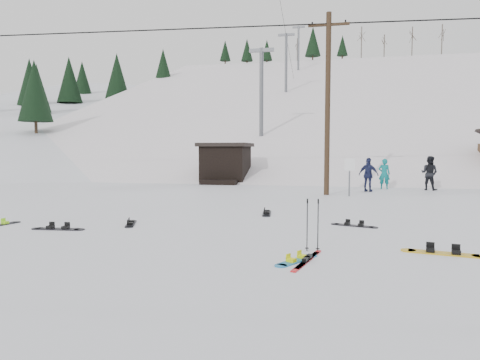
# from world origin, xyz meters

# --- Properties ---
(ground) EXTENTS (200.00, 200.00, 0.00)m
(ground) POSITION_xyz_m (0.00, 0.00, 0.00)
(ground) COLOR silver
(ground) RESTS_ON ground
(ski_slope) EXTENTS (60.00, 85.24, 65.97)m
(ski_slope) POSITION_xyz_m (0.00, 55.00, -12.00)
(ski_slope) COLOR white
(ski_slope) RESTS_ON ground
(ridge_left) EXTENTS (47.54, 95.03, 58.38)m
(ridge_left) POSITION_xyz_m (-36.00, 48.00, -11.00)
(ridge_left) COLOR silver
(ridge_left) RESTS_ON ground
(treeline_left) EXTENTS (20.00, 64.00, 10.00)m
(treeline_left) POSITION_xyz_m (-34.00, 40.00, 0.00)
(treeline_left) COLOR black
(treeline_left) RESTS_ON ground
(treeline_crest) EXTENTS (50.00, 6.00, 10.00)m
(treeline_crest) POSITION_xyz_m (0.00, 86.00, 0.00)
(treeline_crest) COLOR black
(treeline_crest) RESTS_ON ski_slope
(utility_pole) EXTENTS (2.00, 0.26, 9.00)m
(utility_pole) POSITION_xyz_m (2.00, 14.00, 4.68)
(utility_pole) COLOR #3A2819
(utility_pole) RESTS_ON ground
(trail_sign) EXTENTS (0.50, 0.09, 1.85)m
(trail_sign) POSITION_xyz_m (3.10, 13.58, 1.27)
(trail_sign) COLOR #595B60
(trail_sign) RESTS_ON ground
(lift_hut) EXTENTS (3.40, 4.10, 2.75)m
(lift_hut) POSITION_xyz_m (-5.00, 20.94, 1.36)
(lift_hut) COLOR black
(lift_hut) RESTS_ON ground
(lift_tower_near) EXTENTS (2.20, 0.36, 8.00)m
(lift_tower_near) POSITION_xyz_m (-4.00, 30.00, 7.86)
(lift_tower_near) COLOR #595B60
(lift_tower_near) RESTS_ON ski_slope
(lift_tower_mid) EXTENTS (2.20, 0.36, 8.00)m
(lift_tower_mid) POSITION_xyz_m (-4.00, 50.00, 14.36)
(lift_tower_mid) COLOR #595B60
(lift_tower_mid) RESTS_ON ski_slope
(lift_tower_far) EXTENTS (2.20, 0.36, 8.00)m
(lift_tower_far) POSITION_xyz_m (-4.00, 70.00, 20.86)
(lift_tower_far) COLOR #595B60
(lift_tower_far) RESTS_ON ski_slope
(hero_snowboard) EXTENTS (0.79, 1.18, 0.09)m
(hero_snowboard) POSITION_xyz_m (1.61, 0.71, 0.02)
(hero_snowboard) COLOR #1D7FBE
(hero_snowboard) RESTS_ON ground
(hero_skis) EXTENTS (0.52, 1.81, 0.10)m
(hero_skis) POSITION_xyz_m (1.82, 0.76, 0.03)
(hero_skis) COLOR #AA1116
(hero_skis) RESTS_ON ground
(ski_poles) EXTENTS (0.32, 0.09, 1.17)m
(ski_poles) POSITION_xyz_m (1.88, 1.66, 0.60)
(ski_poles) COLOR black
(ski_poles) RESTS_ON ground
(board_scatter_a) EXTENTS (1.57, 0.41, 0.11)m
(board_scatter_a) POSITION_xyz_m (-5.30, 2.74, 0.03)
(board_scatter_a) COLOR black
(board_scatter_a) RESTS_ON ground
(board_scatter_b) EXTENTS (0.63, 1.25, 0.09)m
(board_scatter_b) POSITION_xyz_m (-3.68, 3.96, 0.02)
(board_scatter_b) COLOR black
(board_scatter_b) RESTS_ON ground
(board_scatter_d) EXTENTS (1.35, 0.60, 0.10)m
(board_scatter_d) POSITION_xyz_m (2.94, 5.09, 0.03)
(board_scatter_d) COLOR black
(board_scatter_d) RESTS_ON ground
(board_scatter_e) EXTENTS (1.70, 0.59, 0.12)m
(board_scatter_e) POSITION_xyz_m (4.66, 1.96, 0.03)
(board_scatter_e) COLOR gold
(board_scatter_e) RESTS_ON ground
(board_scatter_f) EXTENTS (0.44, 1.51, 0.11)m
(board_scatter_f) POSITION_xyz_m (0.04, 6.95, 0.03)
(board_scatter_f) COLOR black
(board_scatter_f) RESTS_ON ground
(skier_teal) EXTENTS (0.70, 0.51, 1.76)m
(skier_teal) POSITION_xyz_m (5.21, 17.99, 0.88)
(skier_teal) COLOR #0B6C6E
(skier_teal) RESTS_ON ground
(skier_dark) EXTENTS (1.18, 1.12, 1.92)m
(skier_dark) POSITION_xyz_m (7.61, 17.79, 0.96)
(skier_dark) COLOR black
(skier_dark) RESTS_ON ground
(skier_navy) EXTENTS (1.17, 0.85, 1.84)m
(skier_navy) POSITION_xyz_m (4.20, 16.16, 0.92)
(skier_navy) COLOR #1C2147
(skier_navy) RESTS_ON ground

